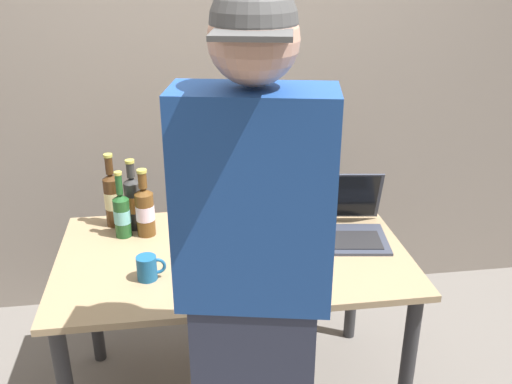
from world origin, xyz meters
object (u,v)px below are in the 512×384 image
object	(u,v)px
beer_bottle_dark	(122,213)
person_figure	(256,294)
beer_bottle_brown	(145,210)
beer_bottle_green	(112,198)
coffee_mug	(148,268)
laptop	(341,222)
beer_bottle_amber	(133,201)

from	to	relation	value
beer_bottle_dark	person_figure	bearing A→B (deg)	-61.57
beer_bottle_brown	person_figure	bearing A→B (deg)	-66.91
beer_bottle_dark	beer_bottle_green	bearing A→B (deg)	112.52
beer_bottle_brown	coffee_mug	bearing A→B (deg)	-87.12
beer_bottle_green	beer_bottle_brown	bearing A→B (deg)	-38.11
person_figure	coffee_mug	distance (m)	0.58
laptop	beer_bottle_dark	xyz separation A→B (m)	(-0.88, 0.11, 0.05)
beer_bottle_brown	beer_bottle_amber	bearing A→B (deg)	125.79
beer_bottle_green	person_figure	bearing A→B (deg)	-62.23
laptop	beer_bottle_amber	bearing A→B (deg)	168.29
coffee_mug	beer_bottle_brown	bearing A→B (deg)	92.88
beer_bottle_dark	beer_bottle_amber	bearing A→B (deg)	57.39
person_figure	beer_bottle_amber	bearing A→B (deg)	114.20
laptop	coffee_mug	bearing A→B (deg)	-162.71
laptop	beer_bottle_amber	size ratio (longest dim) A/B	1.32
laptop	beer_bottle_brown	xyz separation A→B (m)	(-0.79, 0.11, 0.06)
beer_bottle_dark	coffee_mug	world-z (taller)	beer_bottle_dark
person_figure	laptop	bearing A→B (deg)	57.04
laptop	person_figure	world-z (taller)	person_figure
coffee_mug	beer_bottle_green	bearing A→B (deg)	108.74
person_figure	beer_bottle_brown	bearing A→B (deg)	113.09
beer_bottle_green	person_figure	world-z (taller)	person_figure
laptop	beer_bottle_dark	size ratio (longest dim) A/B	1.43
laptop	beer_bottle_brown	distance (m)	0.80
laptop	beer_bottle_dark	distance (m)	0.89
beer_bottle_dark	person_figure	distance (m)	0.92
beer_bottle_green	coffee_mug	xyz separation A→B (m)	(0.15, -0.45, -0.08)
beer_bottle_brown	beer_bottle_dark	bearing A→B (deg)	179.73
beer_bottle_amber	beer_bottle_dark	world-z (taller)	beer_bottle_amber
beer_bottle_amber	beer_bottle_green	bearing A→B (deg)	155.93
beer_bottle_dark	person_figure	xyz separation A→B (m)	(0.43, -0.80, 0.10)
laptop	beer_bottle_green	distance (m)	0.96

